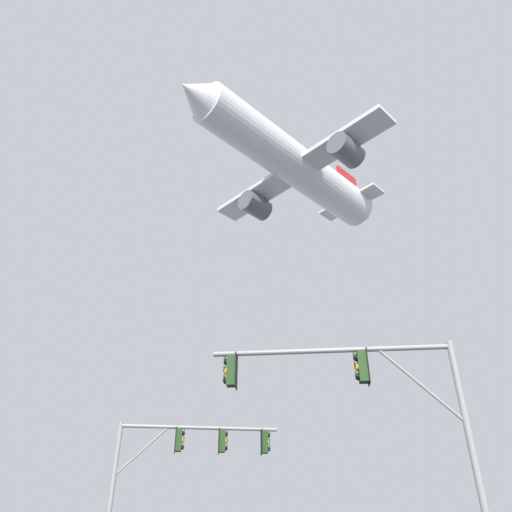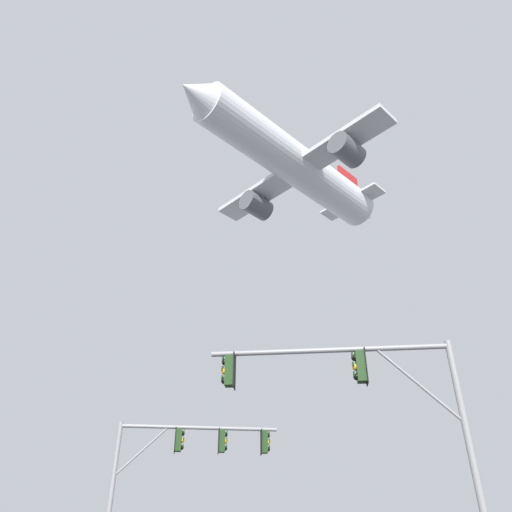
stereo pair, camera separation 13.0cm
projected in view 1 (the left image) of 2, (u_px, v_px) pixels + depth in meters
name	position (u px, v px, depth m)	size (l,w,h in m)	color
signal_pole_near	(372.00, 398.00, 13.67)	(6.93, 1.43, 6.54)	gray
signal_pole_far	(182.00, 457.00, 20.46)	(6.76, 0.62, 6.02)	gray
airplane	(292.00, 164.00, 54.54)	(25.74, 22.57, 8.32)	white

